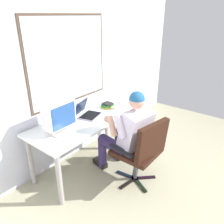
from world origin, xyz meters
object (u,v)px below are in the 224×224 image
object	(u,v)px
book_stack	(107,105)
office_chair	(143,148)
laptop	(86,112)
wine_glass	(120,103)
crt_monitor	(59,115)
desk	(87,125)
person_seated	(127,133)

from	to	relation	value
book_stack	office_chair	bearing A→B (deg)	-113.19
laptop	office_chair	bearing A→B (deg)	-86.97
book_stack	wine_glass	bearing A→B (deg)	-69.13
crt_monitor	laptop	size ratio (longest dim) A/B	1.01
wine_glass	desk	bearing A→B (deg)	164.57
book_stack	person_seated	bearing A→B (deg)	-118.78
office_chair	person_seated	xyz separation A→B (m)	(0.04, 0.27, 0.11)
office_chair	crt_monitor	size ratio (longest dim) A/B	2.42
desk	book_stack	world-z (taller)	book_stack
desk	person_seated	xyz separation A→B (m)	(0.16, -0.57, 0.01)
crt_monitor	book_stack	xyz separation A→B (m)	(0.95, 0.03, -0.18)
office_chair	wine_glass	size ratio (longest dim) A/B	7.02
office_chair	laptop	size ratio (longest dim) A/B	2.45
desk	book_stack	size ratio (longest dim) A/B	8.31
crt_monitor	person_seated	bearing A→B (deg)	-42.86
desk	laptop	world-z (taller)	laptop
book_stack	desk	bearing A→B (deg)	-176.56
laptop	wine_glass	world-z (taller)	laptop
desk	crt_monitor	world-z (taller)	crt_monitor
desk	wine_glass	bearing A→B (deg)	-15.43
laptop	desk	bearing A→B (deg)	-130.74
desk	book_stack	bearing A→B (deg)	3.44
office_chair	book_stack	size ratio (longest dim) A/B	4.71
crt_monitor	wine_glass	xyz separation A→B (m)	(1.02, -0.16, -0.12)
person_seated	crt_monitor	distance (m)	0.90
desk	wine_glass	distance (m)	0.61
person_seated	laptop	xyz separation A→B (m)	(-0.09, 0.65, 0.15)
office_chair	book_stack	bearing A→B (deg)	66.81
crt_monitor	laptop	xyz separation A→B (m)	(0.53, 0.08, -0.16)
laptop	person_seated	bearing A→B (deg)	-82.08
crt_monitor	desk	bearing A→B (deg)	-0.25
wine_glass	office_chair	bearing A→B (deg)	-122.89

